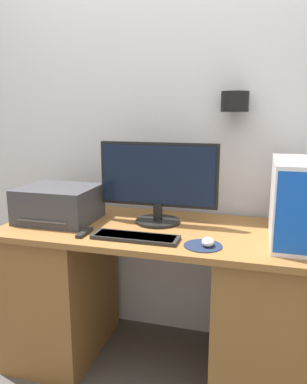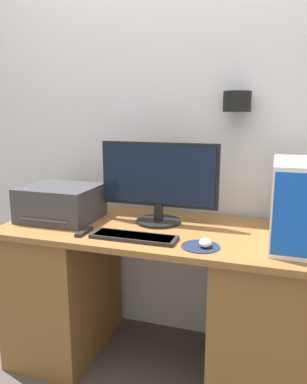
{
  "view_description": "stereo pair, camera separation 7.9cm",
  "coord_description": "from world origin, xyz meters",
  "px_view_note": "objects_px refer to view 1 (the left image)",
  "views": [
    {
      "loc": [
        0.49,
        -1.43,
        1.38
      ],
      "look_at": [
        -0.01,
        0.34,
        0.98
      ],
      "focal_mm": 35.0,
      "sensor_mm": 36.0,
      "label": 1
    },
    {
      "loc": [
        0.57,
        -1.41,
        1.38
      ],
      "look_at": [
        -0.01,
        0.34,
        0.98
      ],
      "focal_mm": 35.0,
      "sensor_mm": 36.0,
      "label": 2
    }
  ],
  "objects_px": {
    "monitor": "(158,180)",
    "remote_control": "(85,233)",
    "mouse": "(208,242)",
    "computer_tower": "(290,201)",
    "printer": "(59,204)",
    "keyboard": "(135,237)"
  },
  "relations": [
    {
      "from": "monitor",
      "to": "remote_control",
      "type": "distance_m",
      "value": 0.47
    },
    {
      "from": "monitor",
      "to": "mouse",
      "type": "bearing_deg",
      "value": -44.08
    },
    {
      "from": "remote_control",
      "to": "computer_tower",
      "type": "bearing_deg",
      "value": 10.98
    },
    {
      "from": "printer",
      "to": "monitor",
      "type": "bearing_deg",
      "value": 11.11
    },
    {
      "from": "mouse",
      "to": "computer_tower",
      "type": "height_order",
      "value": "computer_tower"
    },
    {
      "from": "mouse",
      "to": "computer_tower",
      "type": "distance_m",
      "value": 0.43
    },
    {
      "from": "keyboard",
      "to": "computer_tower",
      "type": "relative_size",
      "value": 0.86
    },
    {
      "from": "remote_control",
      "to": "printer",
      "type": "bearing_deg",
      "value": 142.58
    },
    {
      "from": "monitor",
      "to": "keyboard",
      "type": "xyz_separation_m",
      "value": [
        -0.03,
        -0.29,
        -0.22
      ]
    },
    {
      "from": "monitor",
      "to": "computer_tower",
      "type": "relative_size",
      "value": 1.32
    },
    {
      "from": "keyboard",
      "to": "mouse",
      "type": "bearing_deg",
      "value": -2.0
    },
    {
      "from": "monitor",
      "to": "keyboard",
      "type": "distance_m",
      "value": 0.36
    },
    {
      "from": "keyboard",
      "to": "printer",
      "type": "bearing_deg",
      "value": 160.0
    },
    {
      "from": "monitor",
      "to": "printer",
      "type": "xyz_separation_m",
      "value": [
        -0.53,
        -0.1,
        -0.14
      ]
    },
    {
      "from": "mouse",
      "to": "remote_control",
      "type": "height_order",
      "value": "mouse"
    },
    {
      "from": "mouse",
      "to": "remote_control",
      "type": "distance_m",
      "value": 0.6
    },
    {
      "from": "monitor",
      "to": "printer",
      "type": "relative_size",
      "value": 1.59
    },
    {
      "from": "keyboard",
      "to": "mouse",
      "type": "xyz_separation_m",
      "value": [
        0.34,
        -0.01,
        0.01
      ]
    },
    {
      "from": "remote_control",
      "to": "keyboard",
      "type": "bearing_deg",
      "value": 0.31
    },
    {
      "from": "keyboard",
      "to": "computer_tower",
      "type": "distance_m",
      "value": 0.73
    },
    {
      "from": "computer_tower",
      "to": "remote_control",
      "type": "height_order",
      "value": "computer_tower"
    },
    {
      "from": "mouse",
      "to": "printer",
      "type": "xyz_separation_m",
      "value": [
        -0.84,
        0.19,
        0.07
      ]
    }
  ]
}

